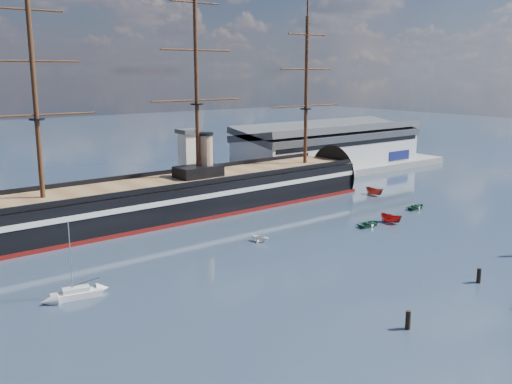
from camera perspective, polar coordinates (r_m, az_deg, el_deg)
ground at (r=114.17m, az=0.80°, el=-3.63°), size 600.00×600.00×0.00m
quay at (r=148.27m, az=-4.89°, el=-0.01°), size 180.00×18.00×2.00m
warehouse at (r=180.03m, az=7.30°, el=4.65°), size 63.00×21.00×11.60m
quay_tower at (r=140.36m, az=-6.68°, el=3.32°), size 5.00×5.00×15.00m
warship at (r=125.70m, az=-7.18°, el=-0.36°), size 113.03×17.97×53.94m
sailboat at (r=83.82m, az=-17.53°, el=-9.62°), size 7.02×3.26×10.82m
motorboat_b at (r=117.70m, az=11.31°, el=-3.39°), size 1.50×3.53×1.63m
motorboat_c at (r=121.34m, az=13.34°, el=-3.01°), size 5.96×2.78×2.30m
motorboat_d at (r=105.32m, az=0.37°, el=-4.98°), size 6.15×4.73×2.07m
motorboat_e at (r=134.83m, az=15.75°, el=-1.64°), size 1.58×3.42×1.55m
motorboat_f at (r=147.22m, az=11.76°, el=-0.31°), size 6.16×2.53×2.42m
piling_near_left at (r=73.70m, az=14.91°, el=-13.12°), size 0.64×0.64×3.10m
piling_extra at (r=91.75m, az=21.34°, el=-8.46°), size 0.64×0.64×2.96m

